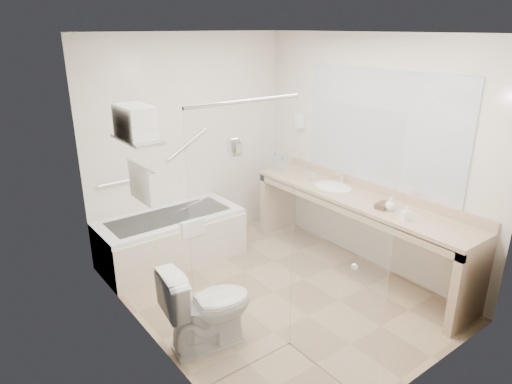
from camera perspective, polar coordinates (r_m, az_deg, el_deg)
floor at (r=4.77m, az=2.24°, el=-12.37°), size 3.20×3.20×0.00m
ceiling at (r=4.02m, az=2.74°, el=19.26°), size 2.60×3.20×0.10m
wall_back at (r=5.51m, az=-8.27°, el=6.15°), size 2.60×0.10×2.50m
wall_front at (r=3.25m, az=20.81°, el=-5.03°), size 2.60×0.10×2.50m
wall_left at (r=3.59m, az=-13.76°, el=-1.88°), size 0.10×3.20×2.50m
wall_right at (r=5.13m, az=13.77°, el=4.74°), size 0.10×3.20×2.50m
bathtub at (r=5.31m, az=-10.53°, el=-5.70°), size 1.60×0.73×0.59m
grab_bar_short at (r=5.18m, az=-17.06°, el=1.11°), size 0.40×0.03×0.03m
grab_bar_long at (r=5.45m, az=-8.52°, el=5.99°), size 0.53×0.03×0.33m
shower_enclosure at (r=3.27m, az=4.24°, el=-7.11°), size 0.96×0.91×2.11m
towel_shelf at (r=3.80m, az=-14.77°, el=7.22°), size 0.24×0.55×0.81m
vanity_counter at (r=5.03m, az=12.51°, el=-2.82°), size 0.55×2.70×0.95m
sink at (r=5.23m, az=9.57°, el=0.40°), size 0.40×0.52×0.14m
faucet at (r=5.30m, az=10.72°, el=1.84°), size 0.03×0.03×0.14m
mirror at (r=4.96m, az=15.32°, el=7.67°), size 0.02×2.00×1.20m
hairdryer_unit at (r=5.74m, az=5.47°, el=8.89°), size 0.08×0.10×0.18m
toilet at (r=3.91m, az=-6.05°, el=-14.06°), size 0.81×0.53×0.74m
amenity_basket at (r=4.69m, az=15.60°, el=-1.66°), size 0.17×0.13×0.05m
soap_bottle_a at (r=4.46m, az=18.19°, el=-3.01°), size 0.11×0.15×0.06m
soap_bottle_b at (r=4.65m, az=16.42°, el=-1.61°), size 0.15×0.16×0.11m
water_bottle_left at (r=5.36m, az=6.53°, el=2.29°), size 0.05×0.05×0.17m
water_bottle_mid at (r=5.61m, az=3.31°, el=3.29°), size 0.06×0.06×0.20m
water_bottle_right at (r=5.68m, az=2.40°, el=3.65°), size 0.07×0.07×0.22m
drinking_glass_near at (r=5.75m, az=3.09°, el=3.25°), size 0.07×0.07×0.09m
drinking_glass_far at (r=5.38m, az=7.03°, el=1.94°), size 0.09×0.09×0.09m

